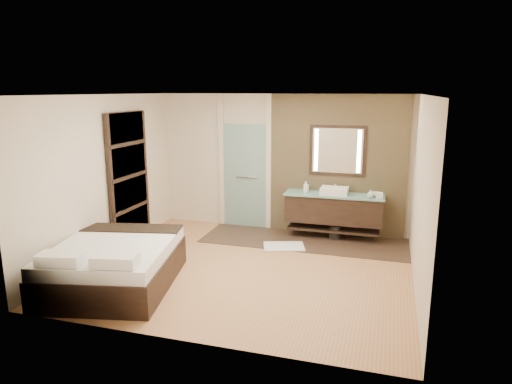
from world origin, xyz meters
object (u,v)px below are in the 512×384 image
(mirror_unit, at_px, (337,151))
(bed, at_px, (114,264))
(vanity, at_px, (334,209))
(waste_bin, at_px, (335,232))

(mirror_unit, height_order, bed, mirror_unit)
(vanity, xyz_separation_m, waste_bin, (0.05, -0.07, -0.44))
(vanity, relative_size, bed, 0.80)
(mirror_unit, distance_m, bed, 4.51)
(bed, bearing_deg, waste_bin, 35.15)
(bed, relative_size, waste_bin, 8.36)
(mirror_unit, height_order, waste_bin, mirror_unit)
(vanity, distance_m, waste_bin, 0.45)
(vanity, bearing_deg, waste_bin, -54.08)
(bed, xyz_separation_m, waste_bin, (2.80, 3.01, -0.18))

